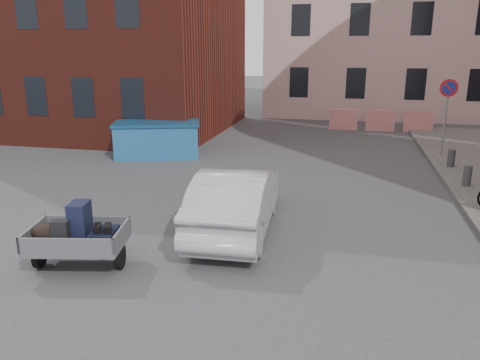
# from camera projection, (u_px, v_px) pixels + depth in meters

# --- Properties ---
(ground) EXTENTS (120.00, 120.00, 0.00)m
(ground) POSITION_uv_depth(u_px,v_px,m) (196.00, 251.00, 8.99)
(ground) COLOR #38383A
(ground) RESTS_ON ground
(far_building) EXTENTS (6.00, 6.00, 8.00)m
(far_building) POSITION_uv_depth(u_px,v_px,m) (22.00, 45.00, 32.88)
(far_building) COLOR maroon
(far_building) RESTS_ON ground
(no_parking_sign) EXTENTS (0.60, 0.09, 2.65)m
(no_parking_sign) POSITION_uv_depth(u_px,v_px,m) (447.00, 101.00, 16.04)
(no_parking_sign) COLOR gray
(no_parking_sign) RESTS_ON sidewalk
(barriers) EXTENTS (4.70, 0.18, 1.00)m
(barriers) POSITION_uv_depth(u_px,v_px,m) (380.00, 121.00, 22.01)
(barriers) COLOR red
(barriers) RESTS_ON ground
(trailer) EXTENTS (1.79, 1.93, 1.20)m
(trailer) POSITION_uv_depth(u_px,v_px,m) (77.00, 236.00, 8.15)
(trailer) COLOR black
(trailer) RESTS_ON ground
(dumpster) EXTENTS (3.32, 2.40, 1.25)m
(dumpster) POSITION_uv_depth(u_px,v_px,m) (157.00, 139.00, 16.76)
(dumpster) COLOR #2268A5
(dumpster) RESTS_ON ground
(silver_car) EXTENTS (1.69, 4.21, 1.36)m
(silver_car) POSITION_uv_depth(u_px,v_px,m) (236.00, 200.00, 9.86)
(silver_car) COLOR #A8ABB0
(silver_car) RESTS_ON ground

